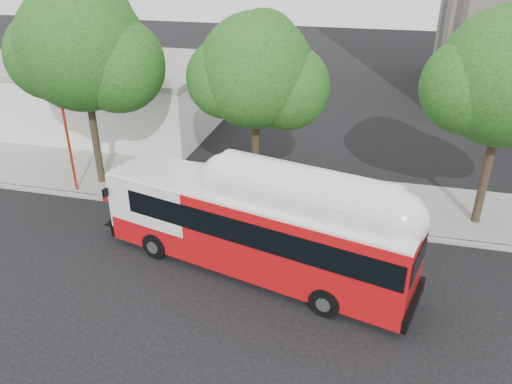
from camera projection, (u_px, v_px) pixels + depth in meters
ground at (243, 270)px, 18.91m from camera, size 120.00×120.00×0.00m
sidewalk at (278, 193)px, 24.50m from camera, size 60.00×5.00×0.15m
curb_strip at (266, 218)px, 22.25m from camera, size 60.00×0.30×0.15m
red_curb_segment at (202, 210)px, 22.90m from camera, size 10.00×0.32×0.16m
street_tree_left at (92, 53)px, 22.58m from camera, size 6.67×5.80×9.74m
street_tree_mid at (265, 76)px, 21.61m from camera, size 5.75×5.00×8.62m
low_commercial_bldg at (95, 92)px, 33.08m from camera, size 16.20×10.20×4.25m
transit_bus at (257, 230)px, 18.15m from camera, size 12.68×5.39×3.71m
signal_pole at (69, 147)px, 23.66m from camera, size 0.13×0.44×4.65m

